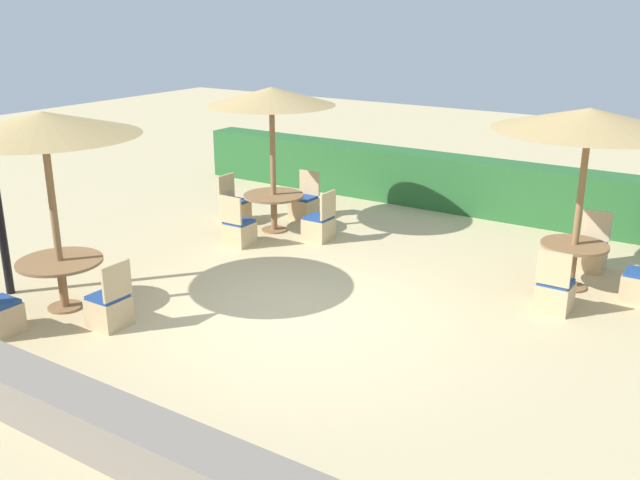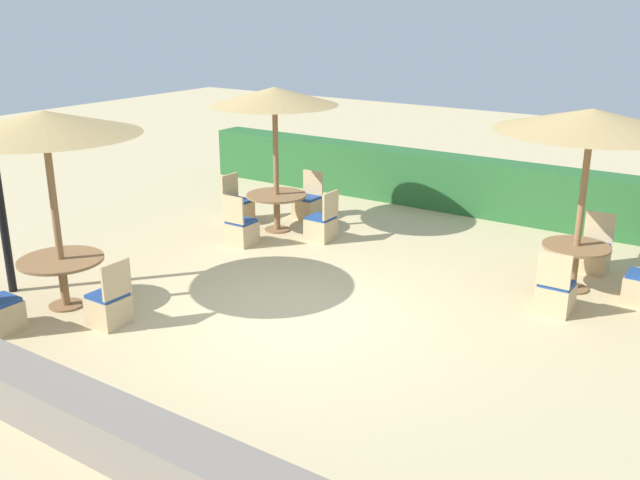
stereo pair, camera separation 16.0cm
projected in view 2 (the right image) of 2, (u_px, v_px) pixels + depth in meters
name	position (u px, v px, depth m)	size (l,w,h in m)	color
ground_plane	(296.00, 312.00, 9.96)	(40.00, 40.00, 0.00)	#C6B284
hedge_row	(470.00, 186.00, 14.54)	(13.00, 0.70, 1.11)	#28602D
stone_border	(79.00, 415.00, 7.02)	(10.00, 0.56, 0.50)	slate
parasol_back_right	(592.00, 121.00, 9.95)	(2.72, 2.72, 2.71)	olive
round_table_back_right	(575.00, 256.00, 10.59)	(0.99, 0.99, 0.70)	olive
patio_chair_back_right_north	(593.00, 255.00, 11.42)	(0.46, 0.46, 0.93)	tan
patio_chair_back_right_south	(555.00, 295.00, 9.88)	(0.46, 0.46, 0.93)	tan
parasol_front_left	(44.00, 124.00, 9.33)	(2.54, 2.54, 2.78)	olive
round_table_front_left	(62.00, 268.00, 9.97)	(1.17, 1.17, 0.72)	olive
patio_chair_front_left_east	(109.00, 307.00, 9.50)	(0.46, 0.46, 0.93)	tan
parasol_back_left	(275.00, 97.00, 12.74)	(2.31, 2.31, 2.68)	olive
round_table_back_left	(277.00, 201.00, 13.35)	(1.13, 1.13, 0.71)	olive
patio_chair_back_left_south	(241.00, 230.00, 12.67)	(0.46, 0.46, 0.93)	tan
patio_chair_back_left_west	(238.00, 209.00, 13.98)	(0.46, 0.46, 0.93)	tan
patio_chair_back_left_north	(308.00, 205.00, 14.21)	(0.46, 0.46, 0.93)	tan
patio_chair_back_left_east	(322.00, 226.00, 12.90)	(0.46, 0.46, 0.93)	tan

